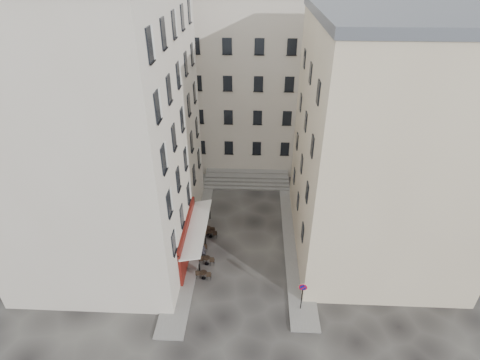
# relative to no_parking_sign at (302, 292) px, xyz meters

# --- Properties ---
(ground) EXTENTS (90.00, 90.00, 0.00)m
(ground) POSITION_rel_no_parking_sign_xyz_m (-4.30, 4.12, -1.78)
(ground) COLOR black
(ground) RESTS_ON ground
(sidewalk_left) EXTENTS (2.00, 22.00, 0.12)m
(sidewalk_left) POSITION_rel_no_parking_sign_xyz_m (-8.80, 8.12, -1.72)
(sidewalk_left) COLOR slate
(sidewalk_left) RESTS_ON ground
(sidewalk_right) EXTENTS (2.00, 18.00, 0.12)m
(sidewalk_right) POSITION_rel_no_parking_sign_xyz_m (0.20, 7.12, -1.72)
(sidewalk_right) COLOR slate
(sidewalk_right) RESTS_ON ground
(building_left) EXTENTS (12.20, 16.20, 20.60)m
(building_left) POSITION_rel_no_parking_sign_xyz_m (-14.80, 7.12, 8.53)
(building_left) COLOR beige
(building_left) RESTS_ON ground
(building_right) EXTENTS (12.20, 14.20, 18.60)m
(building_right) POSITION_rel_no_parking_sign_xyz_m (6.20, 7.62, 7.53)
(building_right) COLOR #C1AE8F
(building_right) RESTS_ON ground
(building_back) EXTENTS (18.20, 10.20, 18.60)m
(building_back) POSITION_rel_no_parking_sign_xyz_m (-5.30, 23.12, 7.53)
(building_back) COLOR beige
(building_back) RESTS_ON ground
(cafe_storefront) EXTENTS (1.74, 7.30, 3.50)m
(cafe_storefront) POSITION_rel_no_parking_sign_xyz_m (-8.62, 5.12, 0.10)
(cafe_storefront) COLOR #4B0B0A
(cafe_storefront) RESTS_ON ground
(stone_steps) EXTENTS (9.00, 3.15, 0.80)m
(stone_steps) POSITION_rel_no_parking_sign_xyz_m (-4.30, 16.70, -1.38)
(stone_steps) COLOR #5F5D5A
(stone_steps) RESTS_ON ground
(bollard_near) EXTENTS (0.12, 0.12, 0.98)m
(bollard_near) POSITION_rel_no_parking_sign_xyz_m (-7.55, 3.12, -1.25)
(bollard_near) COLOR black
(bollard_near) RESTS_ON ground
(bollard_mid) EXTENTS (0.12, 0.12, 0.98)m
(bollard_mid) POSITION_rel_no_parking_sign_xyz_m (-7.55, 6.62, -1.25)
(bollard_mid) COLOR black
(bollard_mid) RESTS_ON ground
(bollard_far) EXTENTS (0.12, 0.12, 0.98)m
(bollard_far) POSITION_rel_no_parking_sign_xyz_m (-7.55, 10.12, -1.25)
(bollard_far) COLOR black
(bollard_far) RESTS_ON ground
(no_parking_sign) EXTENTS (0.57, 0.12, 2.51)m
(no_parking_sign) POSITION_rel_no_parking_sign_xyz_m (0.00, 0.00, 0.00)
(no_parking_sign) COLOR black
(no_parking_sign) RESTS_ON ground
(bistro_table_a) EXTENTS (1.19, 0.56, 0.84)m
(bistro_table_a) POSITION_rel_no_parking_sign_xyz_m (-7.17, 2.61, -1.35)
(bistro_table_a) COLOR black
(bistro_table_a) RESTS_ON ground
(bistro_table_b) EXTENTS (1.26, 0.59, 0.89)m
(bistro_table_b) POSITION_rel_no_parking_sign_xyz_m (-7.12, 4.16, -1.33)
(bistro_table_b) COLOR black
(bistro_table_b) RESTS_ON ground
(bistro_table_c) EXTENTS (1.26, 0.59, 0.88)m
(bistro_table_c) POSITION_rel_no_parking_sign_xyz_m (-7.88, 5.72, -1.33)
(bistro_table_c) COLOR black
(bistro_table_c) RESTS_ON ground
(bistro_table_d) EXTENTS (1.16, 0.55, 0.82)m
(bistro_table_d) POSITION_rel_no_parking_sign_xyz_m (-7.19, 7.50, -1.36)
(bistro_table_d) COLOR black
(bistro_table_d) RESTS_ON ground
(bistro_table_e) EXTENTS (1.32, 0.62, 0.93)m
(bistro_table_e) POSITION_rel_no_parking_sign_xyz_m (-7.48, 7.88, -1.31)
(bistro_table_e) COLOR black
(bistro_table_e) RESTS_ON ground
(pedestrian) EXTENTS (0.67, 0.57, 1.56)m
(pedestrian) POSITION_rel_no_parking_sign_xyz_m (-7.50, 4.77, -1.00)
(pedestrian) COLOR black
(pedestrian) RESTS_ON ground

